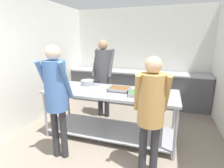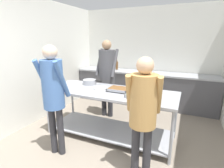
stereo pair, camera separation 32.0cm
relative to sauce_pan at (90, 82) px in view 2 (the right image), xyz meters
The scene contains 12 objects.
wall_rear 2.19m from the sauce_pan, 70.97° to the left, with size 3.93×0.06×2.65m.
wall_left 1.29m from the sauce_pan, behind, with size 0.06×4.05×2.65m.
back_counter 1.88m from the sauce_pan, 67.16° to the left, with size 3.77×0.65×0.92m.
serving_counter 0.71m from the sauce_pan, 23.43° to the right, with size 2.37×0.88×0.89m.
sauce_pan is the anchor object (origin of this frame).
plate_stack 0.43m from the sauce_pan, 31.28° to the right, with size 0.26×0.26×0.04m.
serving_tray_roast 0.74m from the sauce_pan, 14.22° to the right, with size 0.37×0.30×0.05m.
serving_tray_vegetables 1.19m from the sauce_pan, 17.65° to the right, with size 0.40×0.30×0.05m.
guest_serving_left 1.07m from the sauce_pan, 89.16° to the right, with size 0.44×0.36×1.72m.
guest_serving_right 1.66m from the sauce_pan, 35.59° to the right, with size 0.48×0.38×1.60m.
cook_behind_counter 0.58m from the sauce_pan, 76.06° to the left, with size 0.46×0.36×1.77m.
water_bottle 1.74m from the sauce_pan, 93.47° to the left, with size 0.07×0.07×0.32m.
Camera 2 is at (1.11, -1.10, 1.80)m, focal length 28.00 mm.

